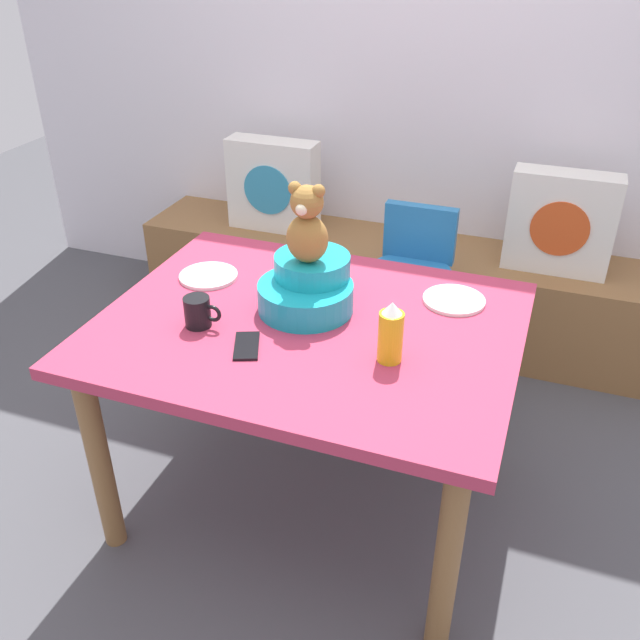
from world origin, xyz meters
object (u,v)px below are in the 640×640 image
object	(u,v)px
pillow_floral_right	(561,223)
infant_seat_teal	(308,287)
dinner_plate_near	(454,300)
dining_table	(309,349)
pillow_floral_left	(273,185)
ketchup_bottle	(391,333)
cell_phone	(247,346)
teddy_bear	(307,226)
dinner_plate_far	(208,276)
highchair	(410,278)
coffee_mug	(198,312)

from	to	relation	value
pillow_floral_right	infant_seat_teal	bearing A→B (deg)	-122.09
dinner_plate_near	infant_seat_teal	bearing A→B (deg)	-155.95
pillow_floral_right	dining_table	bearing A→B (deg)	-118.95
pillow_floral_left	infant_seat_teal	xyz separation A→B (m)	(0.62, -1.14, 0.13)
ketchup_bottle	cell_phone	xyz separation A→B (m)	(-0.40, -0.08, -0.08)
cell_phone	teddy_bear	bearing A→B (deg)	51.62
infant_seat_teal	dinner_plate_far	size ratio (longest dim) A/B	1.65
dinner_plate_near	cell_phone	distance (m)	0.70
dining_table	ketchup_bottle	size ratio (longest dim) A/B	6.87
pillow_floral_left	pillow_floral_right	distance (m)	1.34
pillow_floral_left	cell_phone	world-z (taller)	pillow_floral_left
dinner_plate_near	highchair	bearing A→B (deg)	115.84
coffee_mug	cell_phone	xyz separation A→B (m)	(0.19, -0.06, -0.04)
dinner_plate_far	coffee_mug	bearing A→B (deg)	-66.61
highchair	dinner_plate_near	world-z (taller)	highchair
teddy_bear	dining_table	bearing A→B (deg)	-67.40
pillow_floral_left	dinner_plate_near	distance (m)	1.42
pillow_floral_right	highchair	size ratio (longest dim) A/B	0.56
ketchup_bottle	dinner_plate_far	xyz separation A→B (m)	(-0.72, 0.27, -0.08)
pillow_floral_right	coffee_mug	xyz separation A→B (m)	(-0.98, -1.36, 0.11)
cell_phone	ketchup_bottle	bearing A→B (deg)	-10.94
ketchup_bottle	coffee_mug	size ratio (longest dim) A/B	1.54
teddy_bear	dinner_plate_far	size ratio (longest dim) A/B	1.25
teddy_bear	coffee_mug	bearing A→B (deg)	-140.39
pillow_floral_right	dinner_plate_far	xyz separation A→B (m)	(-1.11, -1.07, 0.07)
teddy_bear	dinner_plate_far	distance (m)	0.48
pillow_floral_right	dinner_plate_far	bearing A→B (deg)	-135.99
dining_table	teddy_bear	xyz separation A→B (m)	(-0.04, 0.09, 0.38)
pillow_floral_left	teddy_bear	distance (m)	1.34
ketchup_bottle	highchair	bearing A→B (deg)	99.18
dining_table	dinner_plate_far	size ratio (longest dim) A/B	6.36
coffee_mug	dinner_plate_near	xyz separation A→B (m)	(0.70, 0.41, -0.04)
pillow_floral_left	coffee_mug	distance (m)	1.41
pillow_floral_left	teddy_bear	size ratio (longest dim) A/B	1.76
teddy_bear	dinner_plate_far	bearing A→B (deg)	169.92
dining_table	dinner_plate_far	bearing A→B (deg)	159.96
ketchup_bottle	coffee_mug	xyz separation A→B (m)	(-0.59, -0.02, -0.04)
highchair	dinner_plate_far	xyz separation A→B (m)	(-0.57, -0.66, 0.22)
ketchup_bottle	cell_phone	size ratio (longest dim) A/B	1.28
infant_seat_teal	ketchup_bottle	size ratio (longest dim) A/B	1.78
infant_seat_teal	ketchup_bottle	world-z (taller)	ketchup_bottle
dinner_plate_far	highchair	bearing A→B (deg)	49.21
cell_phone	pillow_floral_right	bearing A→B (deg)	38.55
dining_table	dinner_plate_far	distance (m)	0.47
highchair	cell_phone	world-z (taller)	highchair
coffee_mug	dinner_plate_near	world-z (taller)	coffee_mug
teddy_bear	dinner_plate_far	xyz separation A→B (m)	(-0.39, 0.07, -0.27)
dinner_plate_near	coffee_mug	bearing A→B (deg)	-149.32
pillow_floral_right	ketchup_bottle	distance (m)	1.41
pillow_floral_right	coffee_mug	world-z (taller)	pillow_floral_right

